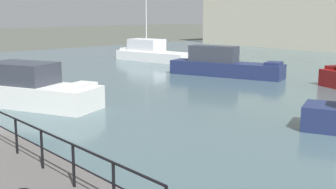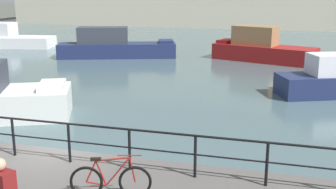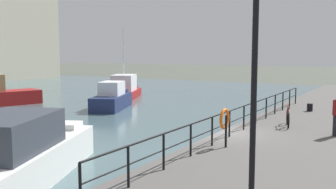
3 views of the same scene
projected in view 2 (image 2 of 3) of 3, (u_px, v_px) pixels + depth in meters
ground_plane at (57, 184)px, 12.15m from camera, size 240.00×240.00×0.00m
water_basin at (219, 46)px, 40.32m from camera, size 80.00×60.00×0.01m
moored_cabin_cruiser at (114, 46)px, 33.66m from camera, size 9.49×4.99×2.43m
moored_green_narrowboat at (261, 49)px, 31.99m from camera, size 8.06×4.65×2.64m
moored_harbor_tender at (2, 38)px, 39.48m from camera, size 9.13×4.25×6.41m
moored_red_daysailer at (331, 80)px, 21.82m from camera, size 5.71×3.97×2.18m
quay_railing at (69, 135)px, 10.76m from camera, size 20.00×0.07×1.08m
parked_bicycle at (111, 181)px, 9.02m from camera, size 1.72×0.55×0.98m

